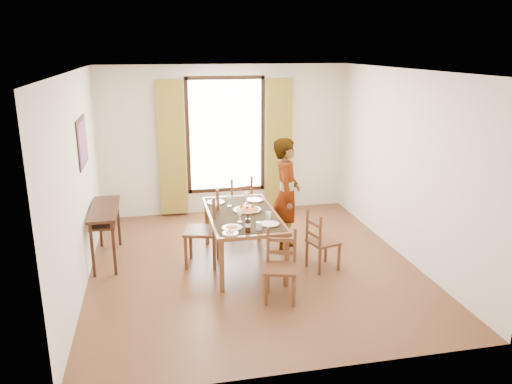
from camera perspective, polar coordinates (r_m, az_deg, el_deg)
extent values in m
plane|color=#482416|center=(7.20, -0.40, -8.27)|extent=(5.00, 5.00, 0.00)
cube|color=silver|center=(9.17, -3.52, 5.93)|extent=(4.50, 0.10, 2.70)
cube|color=silver|center=(4.45, 5.98, -5.52)|extent=(4.50, 0.10, 2.70)
cube|color=silver|center=(6.70, -19.64, 1.12)|extent=(0.10, 5.00, 2.70)
cube|color=silver|center=(7.52, 16.67, 2.96)|extent=(0.10, 5.00, 2.70)
cube|color=white|center=(6.56, -0.44, 13.89)|extent=(4.50, 5.00, 0.04)
cube|color=white|center=(9.12, -3.50, 6.51)|extent=(1.30, 0.04, 2.00)
cube|color=olive|center=(9.01, -9.62, 4.90)|extent=(0.48, 0.10, 2.40)
cube|color=olive|center=(9.29, 2.59, 5.45)|extent=(0.48, 0.10, 2.40)
cube|color=black|center=(7.20, -19.26, 5.42)|extent=(0.02, 0.86, 0.66)
cube|color=red|center=(7.20, -19.18, 5.43)|extent=(0.01, 0.76, 0.56)
cube|color=black|center=(7.40, -16.97, -1.85)|extent=(0.38, 1.20, 0.04)
cube|color=black|center=(7.44, -16.89, -2.73)|extent=(0.34, 1.10, 0.03)
cube|color=black|center=(7.04, -18.19, -6.38)|extent=(0.04, 0.04, 0.76)
cube|color=black|center=(8.06, -17.41, -3.41)|extent=(0.04, 0.04, 0.76)
cube|color=black|center=(7.01, -15.91, -6.28)|extent=(0.04, 0.04, 0.76)
cube|color=black|center=(8.04, -15.43, -3.31)|extent=(0.04, 0.04, 0.76)
cube|color=brown|center=(7.00, -1.57, -2.64)|extent=(0.95, 1.78, 0.05)
cube|color=black|center=(6.99, -1.57, -2.43)|extent=(0.88, 1.64, 0.01)
cube|color=brown|center=(6.31, -3.95, -8.51)|extent=(0.06, 0.06, 0.70)
cube|color=brown|center=(7.84, -5.63, -3.50)|extent=(0.06, 0.06, 0.70)
cube|color=brown|center=(6.47, 3.45, -7.89)|extent=(0.06, 0.06, 0.70)
cube|color=brown|center=(7.97, 0.33, -3.10)|extent=(0.06, 0.06, 0.70)
cube|color=brown|center=(7.08, -6.24, -4.45)|extent=(0.57, 0.57, 0.04)
cube|color=brown|center=(7.39, -7.48, -5.67)|extent=(0.04, 0.04, 0.50)
cube|color=brown|center=(7.33, -4.40, -5.75)|extent=(0.04, 0.04, 0.50)
cube|color=brown|center=(7.03, -8.04, -6.88)|extent=(0.04, 0.04, 0.50)
cube|color=brown|center=(6.97, -4.79, -6.98)|extent=(0.04, 0.04, 0.50)
cube|color=brown|center=(7.15, -4.41, -1.85)|extent=(0.04, 0.04, 0.55)
cube|color=brown|center=(6.78, -4.80, -2.90)|extent=(0.04, 0.04, 0.55)
cube|color=brown|center=(7.00, -4.58, -3.22)|extent=(0.13, 0.39, 0.06)
cube|color=brown|center=(6.94, -4.62, -1.66)|extent=(0.13, 0.39, 0.06)
cube|color=brown|center=(8.35, -2.23, -1.43)|extent=(0.53, 0.53, 0.04)
cube|color=brown|center=(8.65, -1.69, -2.36)|extent=(0.04, 0.04, 0.45)
cube|color=brown|center=(8.35, -0.52, -3.06)|extent=(0.04, 0.04, 0.45)
cube|color=brown|center=(8.50, -3.86, -2.74)|extent=(0.04, 0.04, 0.45)
cube|color=brown|center=(8.19, -2.75, -3.47)|extent=(0.04, 0.04, 0.45)
cube|color=brown|center=(8.20, -0.50, 0.09)|extent=(0.04, 0.04, 0.51)
cube|color=brown|center=(8.03, -2.77, -0.27)|extent=(0.04, 0.04, 0.51)
cube|color=brown|center=(8.14, -1.62, -0.77)|extent=(0.35, 0.14, 0.05)
cube|color=brown|center=(8.09, -1.63, 0.46)|extent=(0.35, 0.14, 0.05)
cube|color=brown|center=(6.11, 2.82, -8.73)|extent=(0.48, 0.48, 0.04)
cube|color=brown|center=(6.06, 1.13, -11.11)|extent=(0.04, 0.04, 0.41)
cube|color=brown|center=(6.36, 1.35, -9.74)|extent=(0.04, 0.04, 0.41)
cube|color=brown|center=(6.05, 4.31, -11.21)|extent=(0.04, 0.04, 0.41)
cube|color=brown|center=(6.34, 4.37, -9.84)|extent=(0.04, 0.04, 0.41)
cube|color=brown|center=(6.18, 1.38, -6.08)|extent=(0.03, 0.03, 0.46)
cube|color=brown|center=(6.17, 4.45, -6.17)|extent=(0.03, 0.03, 0.46)
cube|color=brown|center=(6.21, 2.90, -6.91)|extent=(0.32, 0.12, 0.05)
cube|color=brown|center=(6.15, 2.93, -5.50)|extent=(0.32, 0.12, 0.05)
cube|color=brown|center=(6.99, 7.69, -5.66)|extent=(0.46, 0.46, 0.04)
cube|color=brown|center=(7.04, 9.45, -7.35)|extent=(0.04, 0.04, 0.40)
cube|color=brown|center=(6.86, 7.29, -7.89)|extent=(0.04, 0.04, 0.40)
cube|color=brown|center=(7.27, 7.95, -6.48)|extent=(0.04, 0.04, 0.40)
cube|color=brown|center=(7.10, 5.82, -6.97)|extent=(0.04, 0.04, 0.40)
cube|color=brown|center=(6.70, 7.35, -4.61)|extent=(0.03, 0.03, 0.44)
cube|color=brown|center=(6.94, 5.86, -3.79)|extent=(0.03, 0.03, 0.44)
cube|color=brown|center=(6.85, 6.57, -4.89)|extent=(0.11, 0.31, 0.04)
cube|color=brown|center=(6.80, 6.61, -3.63)|extent=(0.11, 0.31, 0.04)
imported|color=gray|center=(7.44, 3.49, -0.38)|extent=(0.86, 0.77, 1.73)
cylinder|color=silver|center=(6.73, 1.43, -2.68)|extent=(0.07, 0.07, 0.10)
cylinder|color=silver|center=(7.19, -4.48, -1.49)|extent=(0.07, 0.07, 0.10)
cylinder|color=silver|center=(6.34, 0.34, -3.90)|extent=(0.07, 0.07, 0.10)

